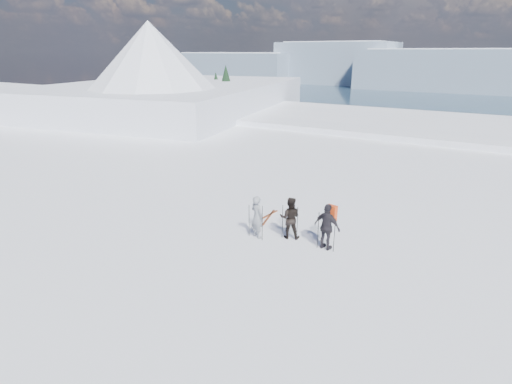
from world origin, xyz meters
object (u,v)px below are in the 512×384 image
skier_pack (327,227)px  skier_grey (257,217)px  skier_dark (290,218)px  skis_loose (267,217)px

skier_pack → skier_grey: bearing=19.0°
skier_grey → skier_dark: size_ratio=1.02×
skier_grey → skis_loose: skier_grey is taller
skier_dark → skier_pack: size_ratio=0.95×
skier_grey → skier_dark: skier_grey is taller
skis_loose → skier_grey: bearing=-72.7°
skier_pack → skier_dark: bearing=3.5°
skier_pack → skis_loose: bearing=-14.3°
skier_grey → skis_loose: 2.09m
skier_grey → skier_dark: bearing=-130.1°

